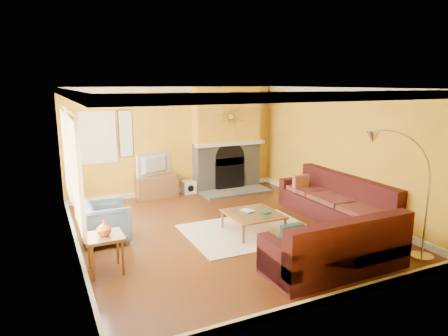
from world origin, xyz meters
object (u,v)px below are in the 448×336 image
media_console (157,186)px  arc_lamp (402,200)px  sectional_sofa (304,211)px  armchair (106,222)px  coffee_table (253,222)px  side_table (106,254)px

media_console → arc_lamp: (2.32, -5.30, 0.79)m
sectional_sofa → armchair: sectional_sofa is taller
sectional_sofa → coffee_table: size_ratio=3.80×
armchair → side_table: armchair is taller
coffee_table → arc_lamp: size_ratio=0.46×
armchair → arc_lamp: arc_lamp is taller
sectional_sofa → side_table: (-3.60, 0.00, -0.16)m
side_table → arc_lamp: 4.52m
side_table → arc_lamp: bearing=-22.4°
armchair → side_table: (-0.20, -1.20, -0.08)m
coffee_table → armchair: bearing=164.9°
coffee_table → armchair: size_ratio=1.21×
media_console → armchair: (-1.60, -2.40, 0.09)m
media_console → arc_lamp: 5.84m
media_console → side_table: size_ratio=1.73×
side_table → arc_lamp: arc_lamp is taller
arc_lamp → armchair: bearing=143.5°
armchair → arc_lamp: 4.93m
coffee_table → media_console: media_console is taller
arc_lamp → side_table: bearing=157.6°
sectional_sofa → media_console: 4.03m
side_table → media_console: bearing=63.4°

